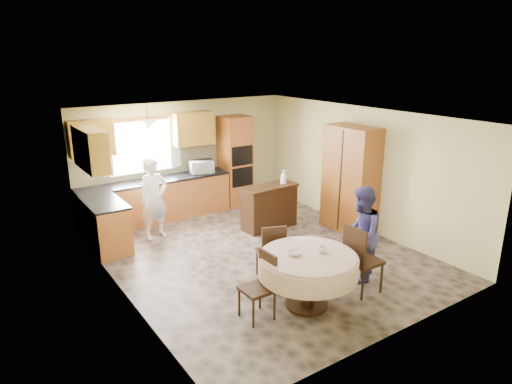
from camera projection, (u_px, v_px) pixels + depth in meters
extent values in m
cube|color=#705B4E|center=(260.00, 254.00, 8.29)|extent=(5.00, 6.00, 0.01)
cube|color=white|center=(260.00, 116.00, 7.55)|extent=(5.00, 6.00, 0.01)
cube|color=#CBC782|center=(185.00, 157.00, 10.30)|extent=(5.00, 0.02, 2.50)
cube|color=#CBC782|center=(399.00, 247.00, 5.54)|extent=(5.00, 0.02, 2.50)
cube|color=#CBC782|center=(117.00, 216.00, 6.58)|extent=(0.02, 6.00, 2.50)
cube|color=#CBC782|center=(361.00, 169.00, 9.26)|extent=(0.02, 6.00, 2.50)
cube|color=white|center=(141.00, 147.00, 9.64)|extent=(1.40, 0.03, 1.10)
cube|color=white|center=(106.00, 149.00, 9.19)|extent=(0.22, 0.02, 1.15)
cube|color=white|center=(175.00, 141.00, 9.99)|extent=(0.22, 0.02, 1.15)
cube|color=#B56130|center=(157.00, 201.00, 9.84)|extent=(3.30, 0.60, 0.88)
cube|color=black|center=(155.00, 181.00, 9.71)|extent=(3.30, 0.64, 0.04)
cube|color=#B56130|center=(106.00, 226.00, 8.41)|extent=(0.60, 1.20, 0.88)
cube|color=black|center=(104.00, 203.00, 8.27)|extent=(0.64, 1.20, 0.04)
cube|color=beige|center=(149.00, 165.00, 9.85)|extent=(3.30, 0.02, 0.55)
cube|color=#B6862D|center=(91.00, 138.00, 8.88)|extent=(0.85, 0.33, 0.72)
cube|color=#B6862D|center=(193.00, 128.00, 10.05)|extent=(0.90, 0.33, 0.72)
cube|color=#B6862D|center=(90.00, 149.00, 7.90)|extent=(0.33, 1.20, 0.72)
cube|color=#B56130|center=(235.00, 161.00, 10.72)|extent=(0.66, 0.62, 2.12)
cube|color=black|center=(242.00, 156.00, 10.42)|extent=(0.56, 0.01, 0.45)
cube|color=black|center=(243.00, 177.00, 10.56)|extent=(0.56, 0.01, 0.45)
cone|color=beige|center=(148.00, 125.00, 9.11)|extent=(0.36, 0.36, 0.18)
cube|color=#331C0E|center=(269.00, 208.00, 9.43)|extent=(1.22, 0.56, 0.85)
cube|color=black|center=(345.00, 215.00, 9.44)|extent=(0.51, 0.43, 0.59)
cube|color=#B56130|center=(350.00, 179.00, 9.16)|extent=(0.56, 1.12, 2.14)
cylinder|color=#331C0E|center=(307.00, 282.00, 6.50)|extent=(0.21, 0.21, 0.74)
cylinder|color=#331C0E|center=(306.00, 304.00, 6.61)|extent=(0.62, 0.62, 0.04)
cylinder|color=beige|center=(308.00, 256.00, 6.38)|extent=(1.35, 1.35, 0.05)
cylinder|color=beige|center=(308.00, 266.00, 6.43)|extent=(1.41, 1.41, 0.29)
cube|color=#331C0E|center=(257.00, 289.00, 6.19)|extent=(0.41, 0.41, 0.05)
cube|color=#331C0E|center=(268.00, 268.00, 6.21)|extent=(0.04, 0.39, 0.48)
cylinder|color=#331C0E|center=(253.00, 314.00, 6.02)|extent=(0.03, 0.03, 0.42)
cylinder|color=#331C0E|center=(274.00, 306.00, 6.21)|extent=(0.03, 0.03, 0.42)
cylinder|color=#331C0E|center=(239.00, 302.00, 6.30)|extent=(0.03, 0.03, 0.42)
cylinder|color=#331C0E|center=(260.00, 295.00, 6.48)|extent=(0.03, 0.03, 0.42)
cube|color=#331C0E|center=(271.00, 253.00, 7.29)|extent=(0.53, 0.53, 0.05)
cube|color=#331C0E|center=(274.00, 242.00, 7.03)|extent=(0.39, 0.17, 0.49)
cylinder|color=#331C0E|center=(268.00, 273.00, 7.12)|extent=(0.04, 0.04, 0.43)
cylinder|color=#331C0E|center=(286.00, 267.00, 7.31)|extent=(0.04, 0.04, 0.43)
cylinder|color=#331C0E|center=(255.00, 265.00, 7.40)|extent=(0.04, 0.04, 0.43)
cylinder|color=#331C0E|center=(273.00, 259.00, 7.59)|extent=(0.04, 0.04, 0.43)
cube|color=#331C0E|center=(363.00, 261.00, 6.87)|extent=(0.47, 0.47, 0.06)
cube|color=#331C0E|center=(355.00, 246.00, 6.68)|extent=(0.05, 0.45, 0.56)
cylinder|color=#331C0E|center=(363.00, 285.00, 6.69)|extent=(0.04, 0.04, 0.48)
cylinder|color=#331C0E|center=(381.00, 278.00, 6.90)|extent=(0.04, 0.04, 0.48)
cylinder|color=#331C0E|center=(343.00, 275.00, 7.00)|extent=(0.04, 0.04, 0.48)
cylinder|color=#331C0E|center=(362.00, 268.00, 7.22)|extent=(0.04, 0.04, 0.48)
cube|color=gold|center=(329.00, 147.00, 9.89)|extent=(0.05, 0.57, 0.47)
cube|color=silver|center=(328.00, 147.00, 9.88)|extent=(0.01, 0.47, 0.37)
imported|color=silver|center=(201.00, 167.00, 10.20)|extent=(0.58, 0.45, 0.29)
imported|color=silver|center=(154.00, 199.00, 8.83)|extent=(0.63, 0.46, 1.59)
imported|color=#3C3779|center=(361.00, 234.00, 7.17)|extent=(0.95, 0.91, 1.55)
imported|color=#B2B2B2|center=(259.00, 189.00, 9.15)|extent=(0.26, 0.26, 0.05)
imported|color=silver|center=(283.00, 178.00, 9.44)|extent=(0.17, 0.17, 0.33)
imported|color=#B2B2B2|center=(322.00, 250.00, 6.42)|extent=(0.15, 0.15, 0.09)
imported|color=#B2B2B2|center=(294.00, 253.00, 6.35)|extent=(0.22, 0.22, 0.06)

